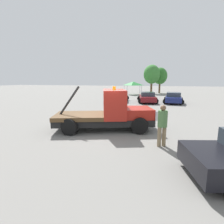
{
  "coord_description": "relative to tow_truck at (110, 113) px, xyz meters",
  "views": [
    {
      "loc": [
        3.11,
        -9.37,
        2.82
      ],
      "look_at": [
        0.5,
        0.0,
        1.05
      ],
      "focal_mm": 28.0,
      "sensor_mm": 36.0,
      "label": 1
    }
  ],
  "objects": [
    {
      "name": "ground_plane",
      "position": [
        -0.33,
        -0.11,
        -0.97
      ],
      "size": [
        160.0,
        160.0,
        0.0
      ],
      "primitive_type": "plane",
      "color": "gray"
    },
    {
      "name": "tow_truck",
      "position": [
        0.0,
        0.0,
        0.0
      ],
      "size": [
        5.98,
        3.73,
        2.51
      ],
      "rotation": [
        0.0,
        0.0,
        0.32
      ],
      "color": "black",
      "rests_on": "ground"
    },
    {
      "name": "person_near_truck",
      "position": [
        2.91,
        -1.97,
        0.08
      ],
      "size": [
        0.4,
        0.4,
        1.8
      ],
      "rotation": [
        0.0,
        0.0,
        2.03
      ],
      "color": "#847051",
      "rests_on": "ground"
    },
    {
      "name": "parked_car_skyblue",
      "position": [
        -2.56,
        13.25,
        -0.32
      ],
      "size": [
        2.85,
        4.72,
        1.34
      ],
      "rotation": [
        0.0,
        0.0,
        1.69
      ],
      "color": "#669ED1",
      "rests_on": "ground"
    },
    {
      "name": "parked_car_maroon",
      "position": [
        1.13,
        13.46,
        -0.32
      ],
      "size": [
        2.96,
        5.05,
        1.34
      ],
      "rotation": [
        0.0,
        0.0,
        1.73
      ],
      "color": "maroon",
      "rests_on": "ground"
    },
    {
      "name": "parked_car_navy",
      "position": [
        4.35,
        13.63,
        -0.32
      ],
      "size": [
        2.6,
        4.74,
        1.34
      ],
      "rotation": [
        0.0,
        0.0,
        1.51
      ],
      "color": "navy",
      "rests_on": "ground"
    },
    {
      "name": "canopy_tent_green",
      "position": [
        -2.53,
        25.17,
        1.23
      ],
      "size": [
        3.05,
        3.05,
        2.56
      ],
      "color": "#9E9EA3",
      "rests_on": "ground"
    },
    {
      "name": "tree_left",
      "position": [
        0.81,
        28.57,
        3.06
      ],
      "size": [
        3.36,
        3.36,
        6.0
      ],
      "color": "brown",
      "rests_on": "ground"
    },
    {
      "name": "tree_center",
      "position": [
        2.46,
        31.08,
        2.77
      ],
      "size": [
        3.12,
        3.12,
        5.56
      ],
      "color": "brown",
      "rests_on": "ground"
    }
  ]
}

